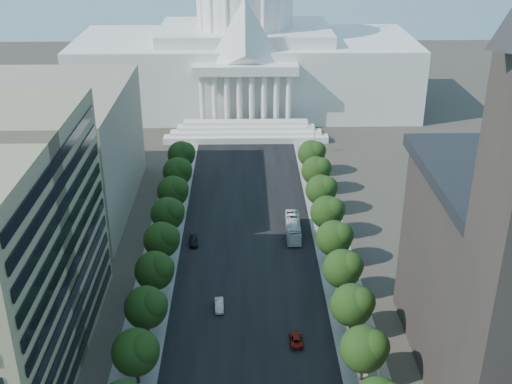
{
  "coord_description": "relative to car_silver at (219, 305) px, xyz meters",
  "views": [
    {
      "loc": [
        -0.65,
        -45.04,
        71.61
      ],
      "look_at": [
        1.76,
        75.36,
        15.42
      ],
      "focal_mm": 45.0,
      "sensor_mm": 36.0,
      "label": 1
    }
  ],
  "objects": [
    {
      "name": "tree_r_d",
      "position": [
        23.95,
        -8.26,
        5.68
      ],
      "size": [
        7.79,
        7.6,
        9.97
      ],
      "color": "#33261C",
      "rests_on": "ground"
    },
    {
      "name": "tree_l_f",
      "position": [
        -12.05,
        15.74,
        5.68
      ],
      "size": [
        7.79,
        7.6,
        9.97
      ],
      "color": "#33261C",
      "rests_on": "ground"
    },
    {
      "name": "tree_r_e",
      "position": [
        23.95,
        3.74,
        5.68
      ],
      "size": [
        7.79,
        7.6,
        9.97
      ],
      "color": "#33261C",
      "rests_on": "ground"
    },
    {
      "name": "car_dark_b",
      "position": [
        -6.55,
        24.71,
        -0.09
      ],
      "size": [
        2.41,
        4.87,
        1.36
      ],
      "primitive_type": "imported",
      "rotation": [
        0.0,
        0.0,
        0.11
      ],
      "color": "black",
      "rests_on": "ground"
    },
    {
      "name": "streetlight_c",
      "position": [
        25.51,
        3.93,
        5.05
      ],
      "size": [
        2.61,
        0.44,
        9.0
      ],
      "color": "gray",
      "rests_on": "ground"
    },
    {
      "name": "streetlight_b",
      "position": [
        25.51,
        -21.07,
        5.05
      ],
      "size": [
        2.61,
        0.44,
        9.0
      ],
      "color": "gray",
      "rests_on": "ground"
    },
    {
      "name": "tree_r_h",
      "position": [
        23.95,
        39.74,
        5.68
      ],
      "size": [
        7.79,
        7.6,
        9.97
      ],
      "color": "#33261C",
      "rests_on": "ground"
    },
    {
      "name": "tree_r_j",
      "position": [
        23.95,
        63.74,
        5.68
      ],
      "size": [
        7.79,
        7.6,
        9.97
      ],
      "color": "#33261C",
      "rests_on": "ground"
    },
    {
      "name": "tree_l_g",
      "position": [
        -12.05,
        27.74,
        5.68
      ],
      "size": [
        7.79,
        7.6,
        9.97
      ],
      "color": "#33261C",
      "rests_on": "ground"
    },
    {
      "name": "tree_r_g",
      "position": [
        23.95,
        27.74,
        5.68
      ],
      "size": [
        7.79,
        7.6,
        9.97
      ],
      "color": "#33261C",
      "rests_on": "ground"
    },
    {
      "name": "tree_l_d",
      "position": [
        -12.05,
        -8.26,
        5.68
      ],
      "size": [
        7.79,
        7.6,
        9.97
      ],
      "color": "#33261C",
      "rests_on": "ground"
    },
    {
      "name": "sidewalk_left",
      "position": [
        -13.39,
        33.93,
        -0.77
      ],
      "size": [
        8.0,
        260.0,
        0.02
      ],
      "primitive_type": "cube",
      "color": "gray",
      "rests_on": "ground"
    },
    {
      "name": "city_bus",
      "position": [
        16.1,
        28.9,
        1.06
      ],
      "size": [
        3.39,
        13.24,
        3.67
      ],
      "primitive_type": "imported",
      "rotation": [
        0.0,
        0.0,
        -0.02
      ],
      "color": "silver",
      "rests_on": "ground"
    },
    {
      "name": "tree_r_f",
      "position": [
        23.95,
        15.74,
        5.68
      ],
      "size": [
        7.79,
        7.6,
        9.97
      ],
      "color": "#33261C",
      "rests_on": "ground"
    },
    {
      "name": "car_red",
      "position": [
        13.83,
        -10.37,
        -0.09
      ],
      "size": [
        2.29,
        4.91,
        1.36
      ],
      "primitive_type": "imported",
      "rotation": [
        0.0,
        0.0,
        3.15
      ],
      "color": "maroon",
      "rests_on": "ground"
    },
    {
      "name": "tree_l_h",
      "position": [
        -12.05,
        39.74,
        5.68
      ],
      "size": [
        7.79,
        7.6,
        9.97
      ],
      "color": "#33261C",
      "rests_on": "ground"
    },
    {
      "name": "tree_l_c",
      "position": [
        -12.05,
        -20.26,
        5.68
      ],
      "size": [
        7.79,
        7.6,
        9.97
      ],
      "color": "#33261C",
      "rests_on": "ground"
    },
    {
      "name": "tree_r_c",
      "position": [
        23.95,
        -20.26,
        5.68
      ],
      "size": [
        7.79,
        7.6,
        9.97
      ],
      "color": "#33261C",
      "rests_on": "ground"
    },
    {
      "name": "streetlight_e",
      "position": [
        25.51,
        53.93,
        5.05
      ],
      "size": [
        2.61,
        0.44,
        9.0
      ],
      "color": "gray",
      "rests_on": "ground"
    },
    {
      "name": "tree_l_e",
      "position": [
        -12.05,
        3.74,
        5.68
      ],
      "size": [
        7.79,
        7.6,
        9.97
      ],
      "color": "#33261C",
      "rests_on": "ground"
    },
    {
      "name": "car_silver",
      "position": [
        0.0,
        0.0,
        0.0
      ],
      "size": [
        1.94,
        4.8,
        1.55
      ],
      "primitive_type": "imported",
      "rotation": [
        0.0,
        0.0,
        0.07
      ],
      "color": "#A6A7AE",
      "rests_on": "ground"
    },
    {
      "name": "tree_l_i",
      "position": [
        -12.05,
        51.74,
        5.68
      ],
      "size": [
        7.79,
        7.6,
        9.97
      ],
      "color": "#33261C",
      "rests_on": "ground"
    },
    {
      "name": "capitol",
      "position": [
        5.61,
        128.82,
        19.23
      ],
      "size": [
        120.0,
        56.0,
        73.0
      ],
      "color": "white",
      "rests_on": "ground"
    },
    {
      "name": "tree_r_i",
      "position": [
        23.95,
        51.74,
        5.68
      ],
      "size": [
        7.79,
        7.6,
        9.97
      ],
      "color": "#33261C",
      "rests_on": "ground"
    },
    {
      "name": "road_asphalt",
      "position": [
        5.61,
        33.93,
        -0.77
      ],
      "size": [
        30.0,
        260.0,
        0.01
      ],
      "primitive_type": "cube",
      "color": "black",
      "rests_on": "ground"
    },
    {
      "name": "streetlight_d",
      "position": [
        25.51,
        28.93,
        5.05
      ],
      "size": [
        2.61,
        0.44,
        9.0
      ],
      "color": "gray",
      "rests_on": "ground"
    },
    {
      "name": "tree_l_j",
      "position": [
        -12.05,
        63.74,
        5.68
      ],
      "size": [
        7.79,
        7.6,
        9.97
      ],
      "color": "#33261C",
      "rests_on": "ground"
    },
    {
      "name": "sidewalk_right",
      "position": [
        24.61,
        33.93,
        -0.77
      ],
      "size": [
        8.0,
        260.0,
        0.02
      ],
      "primitive_type": "cube",
      "color": "gray",
      "rests_on": "ground"
    },
    {
      "name": "streetlight_f",
      "position": [
        25.51,
        78.93,
        5.05
      ],
      "size": [
        2.61,
        0.44,
        9.0
      ],
      "color": "gray",
      "rests_on": "ground"
    },
    {
      "name": "office_block_left_far",
      "position": [
        -42.39,
        43.93,
        14.23
      ],
      "size": [
        38.0,
        52.0,
        30.0
      ],
      "primitive_type": "cube",
      "color": "gray",
      "rests_on": "ground"
    }
  ]
}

